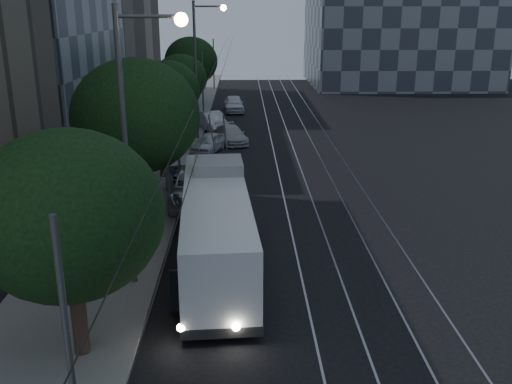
{
  "coord_description": "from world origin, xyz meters",
  "views": [
    {
      "loc": [
        -1.86,
        -19.72,
        9.56
      ],
      "look_at": [
        -1.32,
        3.14,
        2.13
      ],
      "focal_mm": 40.0,
      "sensor_mm": 36.0,
      "label": 1
    }
  ],
  "objects_px": {
    "car_white_b": "(231,135)",
    "car_white_d": "(234,104)",
    "pickup_silver": "(195,186)",
    "streetlamp_far": "(201,58)",
    "streetlamp_near": "(136,125)",
    "trolleybus": "(216,225)",
    "car_white_a": "(208,143)",
    "car_white_c": "(213,121)"
  },
  "relations": [
    {
      "from": "car_white_b",
      "to": "car_white_d",
      "type": "distance_m",
      "value": 13.2
    },
    {
      "from": "pickup_silver",
      "to": "streetlamp_near",
      "type": "relative_size",
      "value": 0.66
    },
    {
      "from": "pickup_silver",
      "to": "car_white_d",
      "type": "bearing_deg",
      "value": 78.17
    },
    {
      "from": "pickup_silver",
      "to": "car_white_b",
      "type": "distance_m",
      "value": 13.63
    },
    {
      "from": "car_white_a",
      "to": "streetlamp_far",
      "type": "distance_m",
      "value": 6.63
    },
    {
      "from": "pickup_silver",
      "to": "car_white_b",
      "type": "bearing_deg",
      "value": 74.85
    },
    {
      "from": "trolleybus",
      "to": "car_white_d",
      "type": "relative_size",
      "value": 2.65
    },
    {
      "from": "car_white_a",
      "to": "car_white_c",
      "type": "xyz_separation_m",
      "value": [
        -0.03,
        7.4,
        0.08
      ]
    },
    {
      "from": "car_white_b",
      "to": "streetlamp_far",
      "type": "bearing_deg",
      "value": 138.38
    },
    {
      "from": "streetlamp_far",
      "to": "trolleybus",
      "type": "bearing_deg",
      "value": -84.89
    },
    {
      "from": "streetlamp_far",
      "to": "car_white_c",
      "type": "bearing_deg",
      "value": 81.12
    },
    {
      "from": "car_white_c",
      "to": "streetlamp_far",
      "type": "height_order",
      "value": "streetlamp_far"
    },
    {
      "from": "car_white_b",
      "to": "streetlamp_far",
      "type": "distance_m",
      "value": 5.92
    },
    {
      "from": "trolleybus",
      "to": "streetlamp_far",
      "type": "bearing_deg",
      "value": 91.15
    },
    {
      "from": "car_white_a",
      "to": "streetlamp_far",
      "type": "bearing_deg",
      "value": 115.62
    },
    {
      "from": "trolleybus",
      "to": "car_white_a",
      "type": "xyz_separation_m",
      "value": [
        -1.37,
        18.07,
        -0.95
      ]
    },
    {
      "from": "car_white_c",
      "to": "car_white_d",
      "type": "bearing_deg",
      "value": 61.0
    },
    {
      "from": "trolleybus",
      "to": "car_white_d",
      "type": "bearing_deg",
      "value": 85.7
    },
    {
      "from": "pickup_silver",
      "to": "streetlamp_near",
      "type": "bearing_deg",
      "value": -105.28
    },
    {
      "from": "trolleybus",
      "to": "streetlamp_far",
      "type": "xyz_separation_m",
      "value": [
        -1.96,
        21.89,
        4.43
      ]
    },
    {
      "from": "car_white_b",
      "to": "streetlamp_near",
      "type": "height_order",
      "value": "streetlamp_near"
    },
    {
      "from": "pickup_silver",
      "to": "streetlamp_far",
      "type": "distance_m",
      "value": 15.45
    },
    {
      "from": "streetlamp_near",
      "to": "car_white_d",
      "type": "bearing_deg",
      "value": 85.7
    },
    {
      "from": "streetlamp_far",
      "to": "streetlamp_near",
      "type": "bearing_deg",
      "value": -91.29
    },
    {
      "from": "pickup_silver",
      "to": "trolleybus",
      "type": "bearing_deg",
      "value": -87.6
    },
    {
      "from": "car_white_c",
      "to": "trolleybus",
      "type": "bearing_deg",
      "value": -105.31
    },
    {
      "from": "car_white_b",
      "to": "streetlamp_near",
      "type": "distance_m",
      "value": 23.35
    },
    {
      "from": "car_white_b",
      "to": "car_white_a",
      "type": "bearing_deg",
      "value": -135.51
    },
    {
      "from": "car_white_a",
      "to": "streetlamp_far",
      "type": "relative_size",
      "value": 0.38
    },
    {
      "from": "trolleybus",
      "to": "car_white_d",
      "type": "xyz_separation_m",
      "value": [
        0.2,
        34.07,
        -0.85
      ]
    },
    {
      "from": "car_white_c",
      "to": "pickup_silver",
      "type": "bearing_deg",
      "value": -108.46
    },
    {
      "from": "trolleybus",
      "to": "car_white_c",
      "type": "bearing_deg",
      "value": 89.19
    },
    {
      "from": "trolleybus",
      "to": "car_white_a",
      "type": "bearing_deg",
      "value": 90.38
    },
    {
      "from": "car_white_b",
      "to": "car_white_c",
      "type": "distance_m",
      "value": 4.87
    },
    {
      "from": "car_white_a",
      "to": "car_white_b",
      "type": "height_order",
      "value": "car_white_a"
    },
    {
      "from": "car_white_c",
      "to": "car_white_d",
      "type": "relative_size",
      "value": 1.0
    },
    {
      "from": "car_white_b",
      "to": "car_white_c",
      "type": "relative_size",
      "value": 0.95
    },
    {
      "from": "pickup_silver",
      "to": "car_white_c",
      "type": "distance_m",
      "value": 18.14
    },
    {
      "from": "car_white_d",
      "to": "streetlamp_far",
      "type": "height_order",
      "value": "streetlamp_far"
    },
    {
      "from": "car_white_b",
      "to": "car_white_d",
      "type": "bearing_deg",
      "value": 73.74
    },
    {
      "from": "car_white_b",
      "to": "car_white_c",
      "type": "height_order",
      "value": "car_white_c"
    },
    {
      "from": "trolleybus",
      "to": "streetlamp_far",
      "type": "relative_size",
      "value": 1.17
    }
  ]
}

